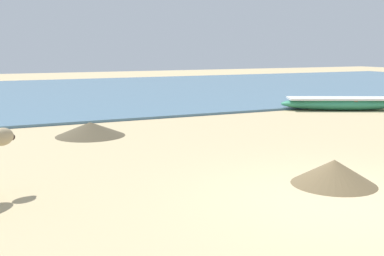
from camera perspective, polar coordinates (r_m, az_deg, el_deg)
The scene contains 5 objects.
ground at distance 7.26m, azimuth 18.83°, elevation -8.63°, with size 80.00×80.00×0.00m, color tan.
sea_water at distance 24.45m, azimuth -13.74°, elevation 4.23°, with size 60.00×20.00×0.08m, color slate.
fishing_boat_0 at distance 17.96m, azimuth 17.81°, elevation 2.88°, with size 4.47×2.83×0.66m.
debris_pile_0 at distance 8.09m, azimuth 16.80°, elevation -5.13°, with size 1.39×1.39×0.42m, color brown.
debris_pile_1 at distance 12.30m, azimuth -12.20°, elevation -0.12°, with size 1.77×1.77×0.36m, color brown.
Camera 1 is at (-4.88, -4.90, 2.21)m, focal length 44.09 mm.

